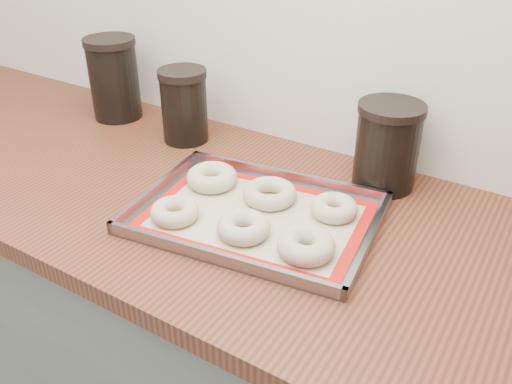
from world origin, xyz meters
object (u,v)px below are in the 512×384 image
Objects in this scene: bagel_front_left at (175,212)px; bagel_back_left at (212,177)px; bagel_front_mid at (244,227)px; baking_tray at (256,215)px; bagel_back_right at (334,208)px; canister_mid at (184,105)px; canister_right at (387,146)px; bagel_front_right at (306,245)px; canister_left at (114,78)px; bagel_back_mid at (270,193)px.

bagel_back_left reaches higher than bagel_front_left.
bagel_back_left reaches higher than bagel_front_mid.
bagel_back_right is (0.13, 0.08, 0.01)m from baking_tray.
canister_mid reaches higher than bagel_front_left.
canister_right is at bearing 65.45° from bagel_front_mid.
bagel_front_right is 0.80m from canister_left.
bagel_front_left is 0.44× the size of canister_left.
bagel_front_left is at bearing -54.89° from canister_mid.
bagel_back_mid is at bearing -24.16° from canister_mid.
baking_tray is at bearing -83.13° from bagel_back_mid.
canister_left is at bearing -178.31° from canister_right.
bagel_front_left is 0.51× the size of canister_right.
bagel_front_mid is at bearing -126.87° from bagel_back_right.
baking_tray is 0.07m from bagel_back_mid.
canister_left is 1.17× the size of canister_right.
canister_left is at bearing 158.48° from baking_tray.
canister_mid reaches higher than bagel_back_right.
canister_left is (-0.59, 0.17, 0.09)m from bagel_back_mid.
canister_right is (0.16, 0.26, 0.09)m from baking_tray.
canister_right is (0.17, 0.19, 0.07)m from bagel_back_mid.
bagel_back_mid is at bearing -131.37° from canister_right.
bagel_front_right is 0.95× the size of bagel_back_left.
bagel_back_left reaches higher than bagel_back_mid.
bagel_back_mid is (0.14, 0.01, -0.00)m from bagel_back_left.
baking_tray is 4.57× the size of bagel_back_mid.
bagel_front_mid reaches higher than baking_tray.
bagel_front_right is at bearing -39.77° from bagel_back_mid.
canister_mid reaches higher than bagel_back_mid.
bagel_front_left and bagel_back_right have the same top height.
canister_mid is (-0.48, 0.27, 0.07)m from bagel_front_right.
bagel_back_mid is (-0.02, 0.13, -0.00)m from bagel_front_mid.
canister_right is (0.29, 0.35, 0.07)m from bagel_front_left.
canister_left reaches higher than canister_mid.
baking_tray is 0.15m from bagel_front_right.
bagel_back_right is (-0.01, 0.14, -0.00)m from bagel_front_right.
bagel_back_mid is 0.27m from canister_right.
canister_right is at bearing 1.69° from canister_left.
bagel_front_right is 0.57× the size of canister_mid.
canister_mid is (-0.20, 0.16, 0.07)m from bagel_back_left.
bagel_front_left is 0.15m from bagel_back_left.
canister_left is at bearing 168.22° from bagel_back_right.
bagel_front_right is 0.56× the size of canister_right.
baking_tray is at bearing 35.18° from bagel_front_left.
bagel_back_left is at bearing 143.02° from bagel_front_mid.
bagel_back_right is at bearing 34.47° from bagel_front_left.
bagel_front_left is (-0.13, -0.09, 0.01)m from baking_tray.
bagel_back_left is (-0.16, 0.12, 0.00)m from bagel_front_mid.
bagel_front_mid is at bearing -38.19° from canister_mid.
bagel_front_right is 0.32m from canister_right.
bagel_front_right is (0.14, -0.06, 0.02)m from baking_tray.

